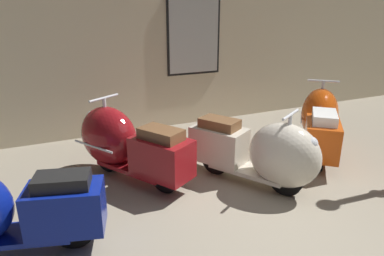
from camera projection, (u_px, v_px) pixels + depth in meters
name	position (u px, v px, depth m)	size (l,w,h in m)	color
ground_plane	(288.00, 244.00, 3.47)	(60.00, 60.00, 0.00)	gray
showroom_back_wall	(155.00, 37.00, 6.37)	(18.00, 0.24, 3.42)	beige
scooter_1	(124.00, 143.00, 4.67)	(1.36, 1.81, 1.10)	black
scooter_2	(262.00, 153.00, 4.41)	(1.32, 1.76, 1.07)	black
scooter_3	(320.00, 122.00, 5.53)	(1.59, 1.72, 1.12)	black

